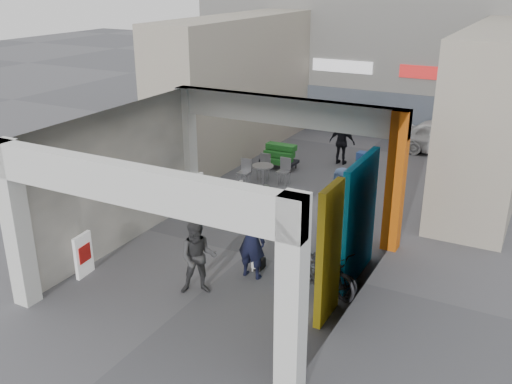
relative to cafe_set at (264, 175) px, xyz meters
The scene contains 21 objects.
ground 5.03m from the cafe_set, 67.67° to the right, with size 90.00×90.00×0.00m, color #545459.
arcade_canopy 6.32m from the cafe_set, 65.88° to the right, with size 6.40×6.45×6.40m.
far_building 10.22m from the cafe_set, 78.45° to the left, with size 18.00×4.08×8.00m.
plaza_bldg_left 4.43m from the cafe_set, 132.25° to the left, with size 2.00×9.00×5.00m, color #A29C86.
plaza_bldg_right 7.35m from the cafe_set, 23.99° to the left, with size 2.00×9.00×5.00m, color #A29C86.
bollard_left 2.21m from the cafe_set, 79.98° to the right, with size 0.09×0.09×0.84m, color #999DA2.
bollard_center 2.88m from the cafe_set, 51.12° to the right, with size 0.09×0.09×0.82m, color #999DA2.
bollard_right 4.08m from the cafe_set, 33.56° to the right, with size 0.09×0.09×0.92m, color #999DA2.
advert_board_near 7.29m from the cafe_set, 96.58° to the right, with size 0.15×0.56×1.00m.
advert_board_far 2.81m from the cafe_set, 107.37° to the right, with size 0.21×0.55×1.00m.
cafe_set is the anchor object (origin of this frame).
produce_stand 1.66m from the cafe_set, 97.86° to the left, with size 1.27×0.69×0.84m.
crate_stack 3.90m from the cafe_set, 52.62° to the left, with size 0.48×0.39×0.56m.
border_collie 5.77m from the cafe_set, 64.34° to the right, with size 0.23×0.45×0.63m.
man_with_dog 6.11m from the cafe_set, 65.39° to the right, with size 0.66×0.43×1.81m, color black.
man_back_turned 6.93m from the cafe_set, 74.35° to the right, with size 0.80×0.63×1.66m, color #38393B.
man_elderly 4.16m from the cafe_set, 33.30° to the right, with size 0.86×0.56×1.76m, color #6282C0.
man_crates 3.52m from the cafe_set, 64.07° to the left, with size 0.94×0.39×1.61m, color black.
bicycle_front 6.73m from the cafe_set, 51.26° to the right, with size 0.65×1.86×0.98m, color black.
bicycle_rear 7.00m from the cafe_set, 53.35° to the right, with size 0.46×1.64×0.99m, color black.
white_van 7.62m from the cafe_set, 52.12° to the left, with size 1.52×3.77×1.29m, color silver.
Camera 1 is at (6.03, -10.89, 6.43)m, focal length 40.00 mm.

